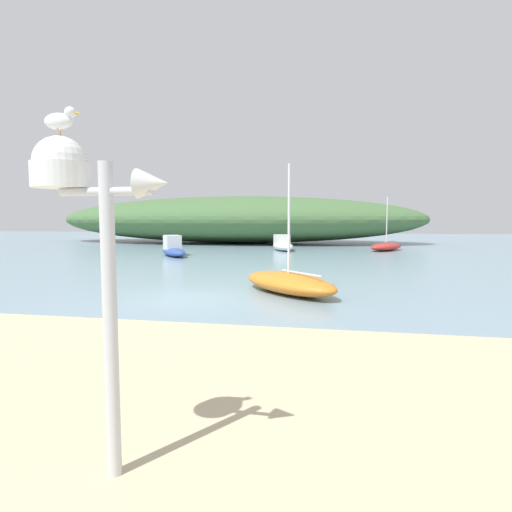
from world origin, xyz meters
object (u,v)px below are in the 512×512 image
Objects in this scene: seagull_on_radar at (60,119)px; sailboat_inner_mooring at (288,283)px; sailboat_far_left at (386,247)px; motorboat_centre_water at (173,249)px; motorboat_outer_mooring at (283,245)px; mast_structure at (79,202)px.

seagull_on_radar is 0.08× the size of sailboat_inner_mooring.
motorboat_centre_water is (-14.06, -7.22, 0.15)m from sailboat_far_left.
seagull_on_radar is at bearing -86.37° from motorboat_outer_mooring.
motorboat_centre_water is (-8.90, 12.32, 0.12)m from sailboat_inner_mooring.
sailboat_far_left is 1.07× the size of motorboat_outer_mooring.
sailboat_inner_mooring is 1.00× the size of motorboat_centre_water.
seagull_on_radar reaches higher than motorboat_outer_mooring.
sailboat_inner_mooring is at bearing -82.11° from motorboat_outer_mooring.
motorboat_outer_mooring is (-2.52, 18.17, 0.11)m from sailboat_inner_mooring.
mast_structure is at bearing -0.58° from seagull_on_radar.
motorboat_outer_mooring is (-7.67, -1.38, 0.14)m from sailboat_far_left.
mast_structure is 0.70× the size of motorboat_centre_water.
motorboat_outer_mooring is at bearing -169.79° from sailboat_far_left.
motorboat_outer_mooring is at bearing 42.47° from motorboat_centre_water.
sailboat_inner_mooring is (-5.16, -19.55, 0.03)m from sailboat_far_left.
sailboat_far_left is 7.80m from motorboat_outer_mooring.
sailboat_inner_mooring reaches higher than mast_structure.
motorboat_centre_water reaches higher than motorboat_outer_mooring.
sailboat_far_left reaches higher than mast_structure.
seagull_on_radar is 0.09× the size of motorboat_outer_mooring.
sailboat_inner_mooring is (0.72, 10.17, -2.84)m from seagull_on_radar.
sailboat_inner_mooring is at bearing -104.78° from sailboat_far_left.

